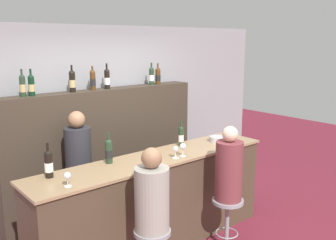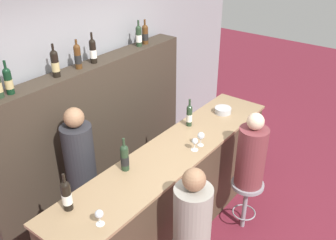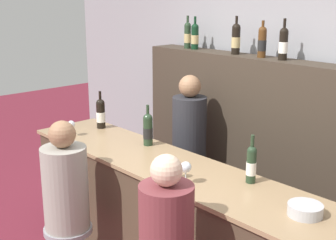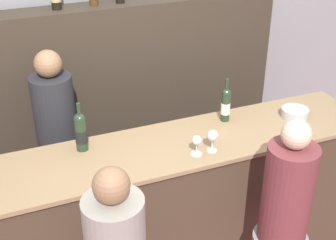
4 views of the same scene
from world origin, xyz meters
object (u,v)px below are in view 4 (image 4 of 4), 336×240
wine_glass_2 (213,136)px  metal_bowl (295,113)px  wine_bottle_counter_1 (81,131)px  guest_seated_right (288,190)px  wine_glass_1 (197,141)px  bartender (60,153)px  wine_bottle_counter_2 (226,104)px

wine_glass_2 → metal_bowl: bearing=13.3°
wine_bottle_counter_1 → guest_seated_right: guest_seated_right is taller
wine_bottle_counter_1 → wine_glass_1: size_ratio=2.45×
metal_bowl → bartender: 1.82m
wine_glass_1 → metal_bowl: (0.88, 0.18, -0.06)m
metal_bowl → wine_bottle_counter_1: bearing=174.5°
wine_bottle_counter_1 → guest_seated_right: size_ratio=0.39×
wine_glass_1 → guest_seated_right: size_ratio=0.16×
metal_bowl → wine_bottle_counter_2: bearing=163.3°
wine_bottle_counter_2 → guest_seated_right: 0.80m
wine_bottle_counter_1 → wine_glass_1: (0.67, -0.33, -0.04)m
wine_bottle_counter_1 → wine_bottle_counter_2: (1.05, 0.00, -0.01)m
wine_bottle_counter_1 → metal_bowl: bearing=-5.5°
wine_glass_1 → wine_glass_2: 0.11m
bartender → wine_glass_1: bearing=-50.0°
wine_bottle_counter_2 → wine_glass_2: bearing=-129.3°
wine_bottle_counter_2 → metal_bowl: bearing=-16.7°
wine_glass_2 → metal_bowl: size_ratio=0.77×
wine_glass_1 → guest_seated_right: 0.63m
metal_bowl → bartender: bartender is taller
guest_seated_right → bartender: size_ratio=0.54×
guest_seated_right → bartender: 1.78m
wine_bottle_counter_2 → wine_glass_2: wine_bottle_counter_2 is taller
wine_glass_1 → wine_bottle_counter_2: bearing=40.9°
metal_bowl → bartender: size_ratio=0.12×
wine_bottle_counter_1 → wine_glass_1: wine_bottle_counter_1 is taller
wine_glass_2 → metal_bowl: wine_glass_2 is taller
wine_bottle_counter_2 → bartender: 1.35m
wine_glass_1 → bartender: bearing=130.0°
wine_glass_2 → guest_seated_right: (0.30, -0.44, -0.21)m
wine_glass_1 → wine_glass_2: wine_glass_2 is taller
metal_bowl → guest_seated_right: 0.79m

